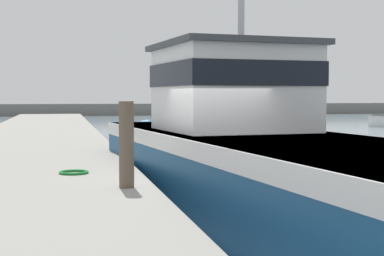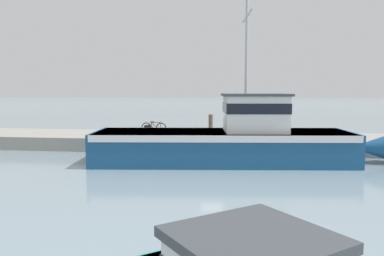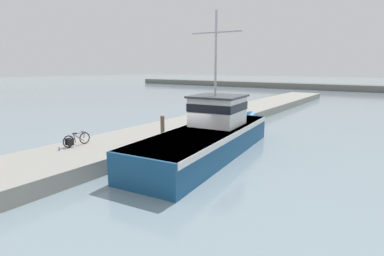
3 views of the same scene
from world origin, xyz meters
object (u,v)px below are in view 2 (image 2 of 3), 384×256
Objects in this scene: bicycle_touring at (152,128)px; fishing_boat_main at (235,139)px; water_bottle_by_bike at (136,131)px; mooring_post at (211,127)px; water_bottle_on_curb at (162,129)px.

fishing_boat_main is at bearing 47.26° from bicycle_touring.
fishing_boat_main is at bearing 50.86° from water_bottle_by_bike.
bicycle_touring is at bearing -125.05° from mooring_post.
water_bottle_by_bike is at bearing -79.38° from bicycle_touring.
water_bottle_by_bike is at bearing -135.67° from fishing_boat_main.
water_bottle_on_curb is at bearing -148.79° from fishing_boat_main.
water_bottle_on_curb is 1.97m from water_bottle_by_bike.
mooring_post is 8.07× the size of water_bottle_by_bike.
water_bottle_on_curb is at bearing 127.22° from water_bottle_by_bike.
bicycle_touring reaches higher than water_bottle_by_bike.
fishing_boat_main is 3.06m from mooring_post.
fishing_boat_main is 8.68m from water_bottle_by_bike.
bicycle_touring is 7.19× the size of water_bottle_on_curb.
mooring_post is (2.97, 4.23, 0.38)m from bicycle_touring.
mooring_post reaches higher than water_bottle_by_bike.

